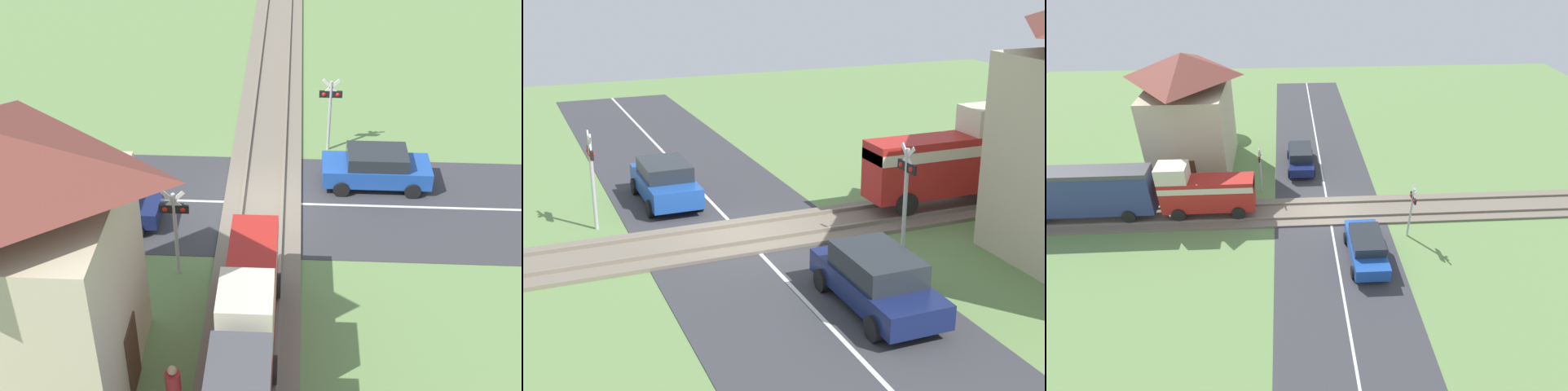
{
  "view_description": "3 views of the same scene",
  "coord_description": "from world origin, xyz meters",
  "views": [
    {
      "loc": [
        -1.01,
        21.76,
        14.85
      ],
      "look_at": [
        0.0,
        1.29,
        1.2
      ],
      "focal_mm": 50.0,
      "sensor_mm": 36.0,
      "label": 1
    },
    {
      "loc": [
        19.45,
        -6.63,
        8.25
      ],
      "look_at": [
        0.0,
        1.29,
        1.2
      ],
      "focal_mm": 50.0,
      "sensor_mm": 36.0,
      "label": 2
    },
    {
      "loc": [
        -19.57,
        2.41,
        14.13
      ],
      "look_at": [
        0.0,
        1.29,
        1.2
      ],
      "focal_mm": 28.0,
      "sensor_mm": 36.0,
      "label": 3
    }
  ],
  "objects": [
    {
      "name": "road_surface",
      "position": [
        0.0,
        0.0,
        0.01
      ],
      "size": [
        48.0,
        6.4,
        0.02
      ],
      "color": "#38383D",
      "rests_on": "ground_plane"
    },
    {
      "name": "crossing_signal_west_approach",
      "position": [
        -2.47,
        -4.06,
        2.0
      ],
      "size": [
        0.9,
        0.18,
        3.13
      ],
      "color": "#B7B7B7",
      "rests_on": "ground_plane"
    },
    {
      "name": "tree_by_station",
      "position": [
        11.96,
        7.78,
        2.69
      ],
      "size": [
        2.18,
        2.18,
        3.8
      ],
      "color": "brown",
      "rests_on": "ground_plane"
    },
    {
      "name": "crossing_signal_east_approach",
      "position": [
        2.47,
        4.06,
        2.0
      ],
      "size": [
        0.9,
        0.18,
        3.13
      ],
      "color": "#B7B7B7",
      "rests_on": "ground_plane"
    },
    {
      "name": "track_bed",
      "position": [
        0.0,
        0.0,
        0.07
      ],
      "size": [
        2.8,
        48.0,
        0.24
      ],
      "color": "#756B5B",
      "rests_on": "ground_plane"
    },
    {
      "name": "car_far_side",
      "position": [
        5.56,
        1.44,
        0.77
      ],
      "size": [
        4.2,
        1.83,
        1.48
      ],
      "color": "#141E4C",
      "rests_on": "ground_plane"
    },
    {
      "name": "ground_plane",
      "position": [
        0.0,
        0.0,
        0.0
      ],
      "size": [
        60.0,
        60.0,
        0.0
      ],
      "primitive_type": "plane",
      "color": "#66894C"
    },
    {
      "name": "pedestrian_by_station",
      "position": [
        1.77,
        9.48,
        0.71
      ],
      "size": [
        0.38,
        0.38,
        1.56
      ],
      "color": "#B2282D",
      "rests_on": "ground_plane"
    },
    {
      "name": "train",
      "position": [
        0.0,
        15.44,
        1.89
      ],
      "size": [
        1.58,
        21.95,
        3.18
      ],
      "color": "red",
      "rests_on": "track_bed"
    },
    {
      "name": "car_near_crossing",
      "position": [
        -4.16,
        -1.44,
        0.78
      ],
      "size": [
        4.0,
        1.84,
        1.47
      ],
      "color": "#1E4CA8",
      "rests_on": "ground_plane"
    },
    {
      "name": "station_building",
      "position": [
        6.2,
        8.68,
        3.8
      ],
      "size": [
        7.02,
        5.34,
        7.8
      ],
      "color": "#C6B793",
      "rests_on": "ground_plane"
    }
  ]
}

